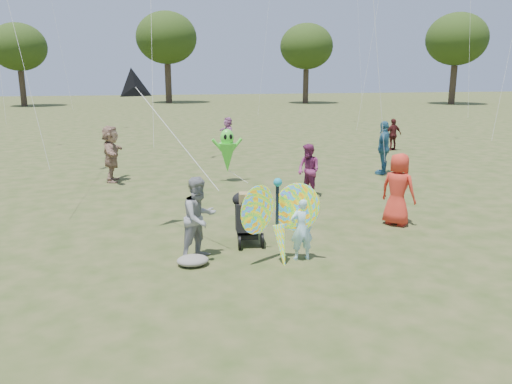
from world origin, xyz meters
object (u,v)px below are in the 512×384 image
crowd_e (309,170)px  adult_man (199,218)px  butterfly_kite (279,220)px  alien_kite (227,152)px  crowd_a (398,189)px  crowd_h (393,135)px  crowd_j (228,132)px  child_girl (302,229)px  crowd_d (111,154)px  crowd_c (384,148)px  jogging_stroller (246,214)px

crowd_e → adult_man: bearing=-65.6°
butterfly_kite → alien_kite: (0.42, 7.35, 0.14)m
crowd_a → alien_kite: bearing=-8.4°
crowd_h → crowd_j: (-7.25, 2.73, -0.00)m
child_girl → alien_kite: alien_kite is taller
crowd_d → crowd_a: bearing=-129.6°
crowd_d → alien_kite: crowd_d is taller
crowd_j → child_girl: bearing=-13.8°
crowd_h → crowd_c: bearing=49.9°
crowd_a → crowd_d: (-6.63, 6.64, 0.07)m
crowd_j → alien_kite: bearing=-19.2°
crowd_h → butterfly_kite: butterfly_kite is taller
adult_man → crowd_d: size_ratio=0.87×
crowd_d → crowd_h: 13.04m
jogging_stroller → butterfly_kite: butterfly_kite is taller
crowd_c → crowd_j: 8.76m
crowd_j → alien_kite: 7.84m
crowd_c → child_girl: bearing=3.1°
adult_man → butterfly_kite: 1.52m
child_girl → crowd_a: bearing=-150.2°
adult_man → jogging_stroller: size_ratio=1.46×
butterfly_kite → child_girl: bearing=4.4°
crowd_a → jogging_stroller: crowd_a is taller
crowd_e → crowd_h: crowd_e is taller
crowd_d → crowd_j: bearing=-32.0°
crowd_c → crowd_e: 4.42m
adult_man → crowd_a: (4.78, 1.08, 0.05)m
crowd_c → butterfly_kite: 9.45m
jogging_stroller → alien_kite: (0.75, 6.09, 0.36)m
crowd_e → crowd_h: size_ratio=1.03×
crowd_a → jogging_stroller: bearing=60.2°
alien_kite → butterfly_kite: bearing=-93.3°
crowd_a → butterfly_kite: size_ratio=0.93×
butterfly_kite → crowd_h: bearing=53.4°
crowd_j → butterfly_kite: 15.17m
crowd_h → crowd_e: bearing=39.7°
adult_man → crowd_d: 7.94m
crowd_h → crowd_a: bearing=53.7°
jogging_stroller → butterfly_kite: (0.33, -1.26, 0.21)m
crowd_h → alien_kite: 10.05m
crowd_j → crowd_e: bearing=-5.9°
crowd_h → jogging_stroller: 14.56m
crowd_h → butterfly_kite: size_ratio=0.81×
crowd_c → alien_kite: (-5.58, 0.04, 0.03)m
child_girl → crowd_c: 9.14m
child_girl → adult_man: 1.95m
crowd_j → alien_kite: alien_kite is taller
adult_man → crowd_e: bearing=15.3°
crowd_a → child_girl: bearing=83.2°
child_girl → jogging_stroller: (-0.79, 1.23, 0.00)m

